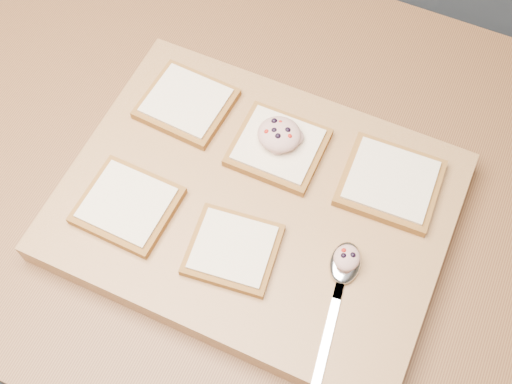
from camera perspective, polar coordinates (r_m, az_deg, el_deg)
ground at (r=1.76m, az=1.13°, el=-13.28°), size 4.00×4.00×0.00m
island_counter at (r=1.33m, az=1.47°, el=-8.32°), size 2.00×0.80×0.90m
cutting_board at (r=0.88m, az=0.00°, el=-1.30°), size 0.51×0.39×0.04m
bread_far_left at (r=0.94m, az=-6.20°, el=7.85°), size 0.13×0.12×0.02m
bread_far_center at (r=0.89m, az=1.99°, el=4.02°), size 0.12×0.11×0.02m
bread_far_right at (r=0.88m, az=11.85°, el=0.85°), size 0.13×0.12×0.02m
bread_near_left at (r=0.86m, az=-11.35°, el=-1.15°), size 0.12×0.11×0.02m
bread_near_center at (r=0.82m, az=-2.06°, el=-5.11°), size 0.12×0.11×0.02m
tuna_salad_dollop at (r=0.87m, az=2.08°, el=5.15°), size 0.06×0.06×0.03m
spoon at (r=0.82m, az=7.72°, el=-7.15°), size 0.05×0.20×0.01m
spoon_salad at (r=0.81m, az=8.08°, el=-5.81°), size 0.03×0.04×0.02m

